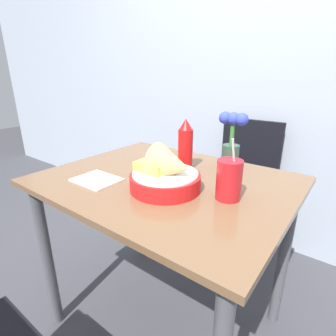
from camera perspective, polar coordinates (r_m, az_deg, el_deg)
The scene contains 9 objects.
ground_plane at distance 1.55m, azimuth -0.45°, elevation -29.92°, with size 12.00×12.00×0.00m, color #38383D.
wall_window at distance 1.91m, azimuth 19.72°, elevation 22.17°, with size 7.00×0.06×2.60m.
dining_table at distance 1.14m, azimuth -0.54°, elevation -8.03°, with size 1.00×0.79×0.78m.
chair_far_window at distance 1.84m, azimuth 16.00°, elevation -1.98°, with size 0.40×0.40×0.90m.
food_basket at distance 0.96m, azimuth -0.19°, elevation -1.41°, with size 0.26×0.26×0.17m.
ketchup_bottle at distance 1.16m, azimuth 3.98°, elevation 4.92°, with size 0.06×0.06×0.23m.
drink_cup at distance 0.91m, azimuth 13.11°, elevation -2.77°, with size 0.09×0.09×0.22m.
flower_vase at distance 1.17m, azimuth 13.66°, elevation 5.69°, with size 0.13×0.07×0.26m.
napkin at distance 1.10m, azimuth -15.25°, elevation -2.47°, with size 0.18×0.14×0.01m.
Camera 1 is at (0.61, -0.80, 1.19)m, focal length 28.00 mm.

